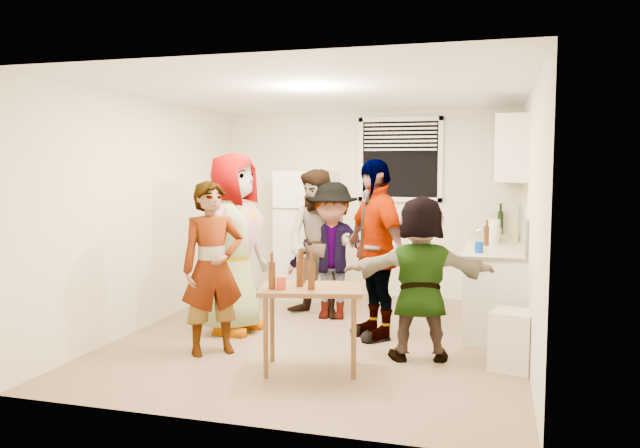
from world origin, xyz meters
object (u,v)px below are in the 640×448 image
(guest_grey, at_px, (235,331))
(guest_black, at_px, (374,337))
(serving_table, at_px, (311,370))
(trash_bin, at_px, (513,341))
(guest_orange, at_px, (419,359))
(guest_stripe, at_px, (214,353))
(kettle, at_px, (491,239))
(refrigerator, at_px, (306,234))
(beer_bottle_counter, at_px, (486,246))
(guest_back_left, at_px, (319,317))
(red_cup, at_px, (281,289))
(blue_cup, at_px, (479,253))
(guest_back_right, at_px, (332,318))
(wine_bottle, at_px, (500,234))
(beer_bottle_table, at_px, (311,289))

(guest_grey, xyz_separation_m, guest_black, (1.48, 0.18, 0.00))
(serving_table, height_order, guest_black, serving_table)
(trash_bin, relative_size, guest_orange, 0.34)
(trash_bin, relative_size, guest_stripe, 0.32)
(kettle, xyz_separation_m, guest_orange, (-0.61, -1.96, -0.90))
(refrigerator, relative_size, guest_grey, 0.89)
(trash_bin, bearing_deg, beer_bottle_counter, 100.44)
(guest_black, relative_size, guest_orange, 1.22)
(kettle, xyz_separation_m, guest_stripe, (-2.50, -2.31, -0.90))
(serving_table, relative_size, guest_back_left, 0.50)
(red_cup, bearing_deg, blue_cup, 43.59)
(guest_back_right, bearing_deg, trash_bin, -39.59)
(wine_bottle, xyz_separation_m, guest_black, (-1.24, -1.98, -0.90))
(guest_grey, bearing_deg, guest_back_right, -34.86)
(trash_bin, xyz_separation_m, guest_back_left, (-2.14, 1.35, -0.25))
(guest_stripe, xyz_separation_m, guest_orange, (1.90, 0.35, 0.00))
(beer_bottle_table, xyz_separation_m, guest_black, (0.30, 1.27, -0.73))
(serving_table, distance_m, red_cup, 0.78)
(blue_cup, relative_size, red_cup, 1.04)
(guest_grey, bearing_deg, refrigerator, 3.41)
(refrigerator, height_order, serving_table, refrigerator)
(serving_table, xyz_separation_m, guest_stripe, (-1.03, 0.22, 0.00))
(refrigerator, height_order, beer_bottle_counter, refrigerator)
(red_cup, height_order, guest_stripe, red_cup)
(trash_bin, bearing_deg, guest_orange, 174.56)
(kettle, relative_size, guest_back_left, 0.15)
(beer_bottle_table, relative_size, guest_grey, 0.12)
(guest_grey, height_order, guest_black, guest_grey)
(refrigerator, relative_size, guest_stripe, 1.04)
(red_cup, bearing_deg, guest_stripe, 154.83)
(guest_back_left, bearing_deg, kettle, 35.80)
(wine_bottle, relative_size, beer_bottle_table, 1.25)
(wine_bottle, height_order, guest_black, wine_bottle)
(kettle, height_order, guest_back_right, kettle)
(beer_bottle_counter, distance_m, guest_grey, 2.89)
(beer_bottle_counter, bearing_deg, guest_back_right, -176.88)
(wine_bottle, relative_size, guest_grey, 0.15)
(beer_bottle_counter, bearing_deg, guest_orange, -112.16)
(beer_bottle_counter, xyz_separation_m, trash_bin, (0.27, -1.44, -0.65))
(serving_table, distance_m, beer_bottle_table, 0.74)
(refrigerator, distance_m, beer_bottle_counter, 2.54)
(beer_bottle_table, height_order, guest_grey, beer_bottle_table)
(wine_bottle, xyz_separation_m, trash_bin, (0.12, -2.66, -0.65))
(beer_bottle_counter, bearing_deg, red_cup, -127.94)
(trash_bin, height_order, beer_bottle_table, beer_bottle_table)
(trash_bin, bearing_deg, guest_back_left, 147.74)
(kettle, xyz_separation_m, guest_grey, (-2.63, -1.54, -0.90))
(trash_bin, relative_size, red_cup, 4.78)
(refrigerator, bearing_deg, beer_bottle_counter, -22.04)
(blue_cup, height_order, guest_back_left, blue_cup)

